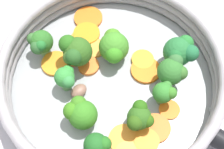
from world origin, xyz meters
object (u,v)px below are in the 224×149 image
(carrot_slice_1, at_px, (94,48))
(broccoli_floret_2, at_px, (139,117))
(carrot_slice_13, at_px, (80,38))
(broccoli_floret_4, at_px, (40,43))
(carrot_slice_6, at_px, (169,110))
(broccoli_floret_8, at_px, (164,93))
(carrot_slice_8, at_px, (88,18))
(carrot_slice_9, at_px, (156,128))
(carrot_slice_12, at_px, (127,139))
(carrot_slice_2, at_px, (146,70))
(broccoli_floret_1, at_px, (172,71))
(carrot_slice_5, at_px, (74,57))
(broccoli_floret_3, at_px, (180,51))
(carrot_slice_11, at_px, (147,141))
(broccoli_floret_7, at_px, (98,145))
(carrot_slice_4, at_px, (87,34))
(broccoli_floret_6, at_px, (114,47))
(broccoli_floret_0, at_px, (66,78))
(carrot_slice_10, at_px, (56,63))
(broccoli_floret_5, at_px, (75,52))
(carrot_slice_7, at_px, (143,60))
(skillet, at_px, (112,82))
(broccoli_floret_9, at_px, (80,113))
(carrot_slice_0, at_px, (89,66))
(mushroom_piece_0, at_px, (79,91))

(carrot_slice_1, xyz_separation_m, broccoli_floret_2, (0.04, -0.13, 0.02))
(carrot_slice_13, height_order, broccoli_floret_4, broccoli_floret_4)
(carrot_slice_6, distance_m, broccoli_floret_8, 0.03)
(carrot_slice_8, distance_m, carrot_slice_9, 0.21)
(carrot_slice_1, xyz_separation_m, broccoli_floret_4, (-0.08, 0.00, 0.03))
(carrot_slice_12, distance_m, broccoli_floret_8, 0.08)
(carrot_slice_1, bearing_deg, carrot_slice_2, -37.43)
(broccoli_floret_1, bearing_deg, carrot_slice_6, -103.99)
(carrot_slice_5, relative_size, broccoli_floret_8, 0.77)
(broccoli_floret_3, bearing_deg, broccoli_floret_8, -123.19)
(carrot_slice_11, bearing_deg, broccoli_floret_7, -179.38)
(carrot_slice_4, height_order, broccoli_floret_6, broccoli_floret_6)
(carrot_slice_9, height_order, broccoli_floret_0, broccoli_floret_0)
(carrot_slice_4, xyz_separation_m, carrot_slice_10, (-0.05, -0.05, -0.00))
(carrot_slice_1, bearing_deg, broccoli_floret_2, -72.89)
(broccoli_floret_0, bearing_deg, broccoli_floret_5, 62.50)
(carrot_slice_11, distance_m, broccoli_floret_7, 0.07)
(carrot_slice_6, bearing_deg, carrot_slice_11, -137.54)
(broccoli_floret_2, bearing_deg, carrot_slice_6, 14.80)
(broccoli_floret_0, height_order, broccoli_floret_5, broccoli_floret_5)
(carrot_slice_7, bearing_deg, skillet, -155.25)
(carrot_slice_13, bearing_deg, carrot_slice_12, -77.05)
(broccoli_floret_1, bearing_deg, carrot_slice_8, 125.86)
(carrot_slice_1, xyz_separation_m, broccoli_floret_6, (0.03, -0.02, 0.02))
(carrot_slice_6, bearing_deg, carrot_slice_5, 137.71)
(broccoli_floret_9, bearing_deg, carrot_slice_8, 78.91)
(carrot_slice_2, distance_m, broccoli_floret_3, 0.06)
(broccoli_floret_3, bearing_deg, skillet, -174.61)
(carrot_slice_0, height_order, broccoli_floret_6, broccoli_floret_6)
(carrot_slice_9, relative_size, carrot_slice_13, 1.39)
(carrot_slice_5, bearing_deg, mushroom_piece_0, -89.98)
(carrot_slice_12, bearing_deg, broccoli_floret_1, 43.65)
(carrot_slice_0, relative_size, broccoli_floret_2, 0.78)
(carrot_slice_6, xyz_separation_m, broccoli_floret_2, (-0.05, -0.01, 0.02))
(broccoli_floret_0, distance_m, broccoli_floret_7, 0.10)
(carrot_slice_5, bearing_deg, broccoli_floret_3, -14.30)
(carrot_slice_8, xyz_separation_m, broccoli_floret_4, (-0.08, -0.06, 0.03))
(broccoli_floret_1, bearing_deg, broccoli_floret_0, 173.22)
(carrot_slice_9, distance_m, carrot_slice_10, 0.18)
(carrot_slice_9, relative_size, carrot_slice_10, 0.97)
(carrot_slice_11, bearing_deg, broccoli_floret_8, 57.20)
(carrot_slice_7, xyz_separation_m, carrot_slice_13, (-0.09, 0.06, -0.00))
(carrot_slice_10, xyz_separation_m, mushroom_piece_0, (0.03, -0.05, 0.00))
(skillet, bearing_deg, broccoli_floret_6, 76.23)
(carrot_slice_6, xyz_separation_m, carrot_slice_7, (-0.02, 0.09, 0.00))
(broccoli_floret_4, bearing_deg, carrot_slice_11, -52.91)
(skillet, height_order, broccoli_floret_8, broccoli_floret_8)
(carrot_slice_13, bearing_deg, carrot_slice_2, -40.61)
(carrot_slice_6, distance_m, carrot_slice_12, 0.07)
(carrot_slice_11, bearing_deg, carrot_slice_8, 102.00)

